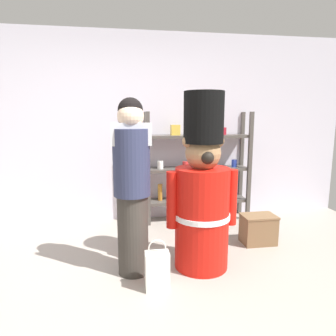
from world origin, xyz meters
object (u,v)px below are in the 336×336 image
object	(u,v)px
teddy_bear_guard	(202,195)
person_shopper	(132,184)
shopping_bag	(157,270)
display_crate	(258,229)
merchandise_shelf	(197,168)

from	to	relation	value
teddy_bear_guard	person_shopper	bearing A→B (deg)	-178.63
person_shopper	shopping_bag	size ratio (longest dim) A/B	3.62
person_shopper	display_crate	bearing A→B (deg)	16.79
shopping_bag	display_crate	world-z (taller)	shopping_bag
person_shopper	display_crate	world-z (taller)	person_shopper
merchandise_shelf	display_crate	size ratio (longest dim) A/B	3.93
person_shopper	shopping_bag	bearing A→B (deg)	-59.98
teddy_bear_guard	person_shopper	xyz separation A→B (m)	(-0.67, -0.02, 0.14)
merchandise_shelf	teddy_bear_guard	xyz separation A→B (m)	(-0.31, -1.38, -0.02)
teddy_bear_guard	shopping_bag	xyz separation A→B (m)	(-0.48, -0.34, -0.55)
merchandise_shelf	person_shopper	world-z (taller)	person_shopper
teddy_bear_guard	merchandise_shelf	bearing A→B (deg)	77.41
merchandise_shelf	teddy_bear_guard	distance (m)	1.41
teddy_bear_guard	shopping_bag	bearing A→B (deg)	-144.62
merchandise_shelf	shopping_bag	xyz separation A→B (m)	(-0.79, -1.72, -0.57)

